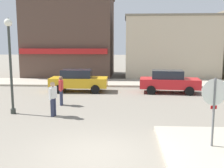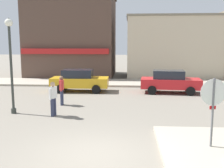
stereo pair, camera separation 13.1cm
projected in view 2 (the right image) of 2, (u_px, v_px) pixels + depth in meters
The scene contains 10 objects.
ground_plane at pixel (94, 155), 7.89m from camera, with size 160.00×160.00×0.00m, color gray.
kerb_far at pixel (117, 83), 22.48m from camera, with size 80.00×4.00×0.15m, color #A89E8C.
stop_sign at pixel (213, 104), 7.99m from camera, with size 0.81×0.13×2.30m.
lamp_post at pixel (10, 52), 12.28m from camera, with size 0.36×0.36×4.54m.
parked_car_nearest at pixel (79, 80), 18.55m from camera, with size 4.03×1.94×1.56m.
parked_car_second at pixel (170, 81), 17.98m from camera, with size 4.14×2.15×1.56m.
pedestrian_crossing_near at pixel (62, 90), 14.34m from camera, with size 0.27×0.56×1.61m.
pedestrian_crossing_far at pixel (53, 98), 12.12m from camera, with size 0.31×0.55×1.61m.
building_corner_shop at pixel (73, 35), 27.87m from camera, with size 8.87×8.05×8.56m.
building_storefront_left_near at pixel (172, 47), 26.40m from camera, with size 9.07×5.20×6.09m.
Camera 2 is at (1.04, -7.43, 3.29)m, focal length 42.00 mm.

